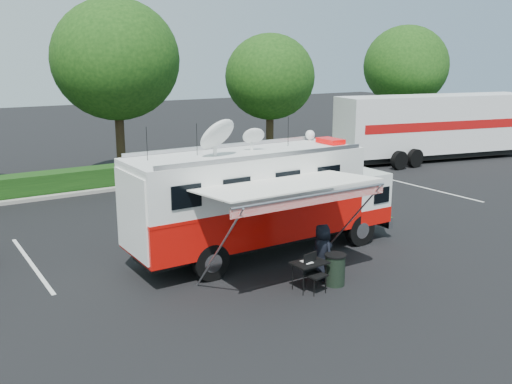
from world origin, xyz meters
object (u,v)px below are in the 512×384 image
command_truck (263,198)px  semi_trailer (436,126)px  folding_table (309,264)px  trash_bin (335,269)px

command_truck → semi_trailer: 19.91m
folding_table → trash_bin: bearing=-8.6°
folding_table → semi_trailer: size_ratio=0.07×
folding_table → trash_bin: trash_bin is taller
trash_bin → semi_trailer: semi_trailer is taller
command_truck → trash_bin: size_ratio=10.03×
folding_table → trash_bin: (0.80, -0.12, -0.29)m
command_truck → folding_table: (-0.54, -3.10, -1.08)m
trash_bin → semi_trailer: size_ratio=0.07×
folding_table → trash_bin: 0.86m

